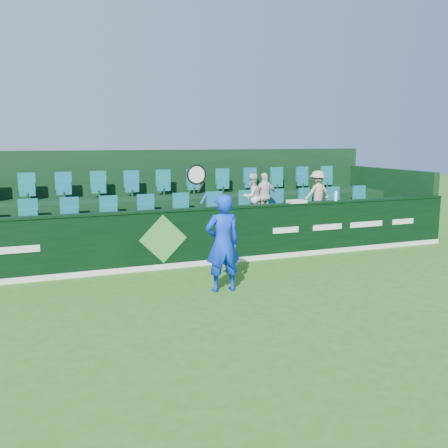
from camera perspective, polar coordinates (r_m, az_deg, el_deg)
name	(u,v)px	position (r m, az deg, el deg)	size (l,w,h in m)	color
ground	(227,329)	(7.89, 0.38, -11.93)	(60.00, 60.00, 0.00)	#316919
sponsor_hoarding	(162,239)	(11.37, -7.08, -1.74)	(16.00, 0.25, 1.35)	black
stand_tier_front	(151,242)	(12.47, -8.32, -2.05)	(16.00, 2.00, 0.80)	black
stand_tier_back	(136,221)	(14.26, -10.08, 0.38)	(16.00, 1.80, 1.30)	black
stand_rear	(132,199)	(14.61, -10.49, 2.84)	(16.00, 4.10, 2.60)	black
seat_row_front	(147,212)	(12.74, -8.81, 1.38)	(13.50, 0.50, 0.60)	#126B70
seat_row_back	(132,186)	(14.43, -10.42, 4.29)	(13.50, 0.50, 0.60)	#126B70
tennis_player	(223,242)	(9.54, -0.17, -2.12)	(1.16, 0.48, 2.53)	#0D32E1
spectator_left	(252,197)	(13.21, 3.20, 3.13)	(0.60, 0.46, 1.22)	white
spectator_middle	(265,196)	(13.36, 4.67, 3.22)	(0.72, 0.30, 1.24)	silver
spectator_right	(317,193)	(14.15, 10.60, 3.47)	(0.81, 0.47, 1.26)	#C2B289
towel	(297,201)	(12.54, 8.31, 2.57)	(0.45, 0.29, 0.07)	silver
drinks_bottle	(336,196)	(13.13, 12.67, 3.14)	(0.08, 0.08, 0.24)	white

